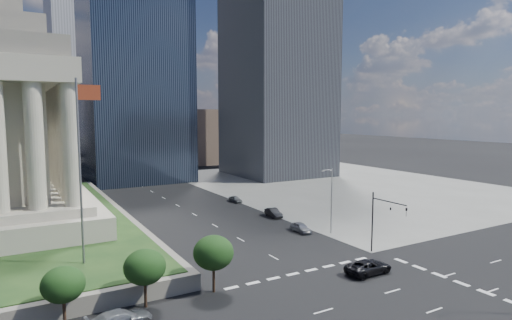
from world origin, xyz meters
TOP-DOWN VIEW (x-y plane):
  - ground at (0.00, 100.00)m, footprint 500.00×500.00m
  - sidewalk_ne at (46.00, 60.00)m, footprint 68.00×90.00m
  - flagpole at (-21.83, 24.00)m, footprint 2.52×0.24m
  - midrise_glass at (2.00, 95.00)m, footprint 26.00×26.00m
  - highrise_ne at (42.00, 85.00)m, footprint 26.00×28.00m
  - building_filler_ne at (32.00, 130.00)m, footprint 20.00×30.00m
  - building_filler_nw at (-30.00, 130.00)m, footprint 24.00×30.00m
  - traffic_signal_ne at (12.50, 13.70)m, footprint 0.30×5.74m
  - street_lamp_north at (13.33, 25.00)m, footprint 2.13×0.22m
  - pickup_truck at (6.40, 9.86)m, footprint 5.83×2.83m
  - suv_grey at (-21.01, 11.00)m, footprint 5.87×3.17m
  - parked_sedan_near at (9.94, 27.92)m, footprint 2.06×4.41m
  - parked_sedan_mid at (11.50, 38.33)m, footprint 2.07×4.68m
  - parked_sedan_far at (11.50, 53.14)m, footprint 3.83×1.67m

SIDE VIEW (x-z plane):
  - ground at x=0.00m, z-range 0.00..0.00m
  - sidewalk_ne at x=46.00m, z-range 0.00..0.03m
  - parked_sedan_far at x=11.50m, z-range 0.00..1.29m
  - parked_sedan_near at x=9.94m, z-range 0.00..1.46m
  - parked_sedan_mid at x=11.50m, z-range 0.00..1.49m
  - pickup_truck at x=6.40m, z-range 0.00..1.60m
  - suv_grey at x=-21.01m, z-range 0.00..1.62m
  - traffic_signal_ne at x=12.50m, z-range 1.25..9.25m
  - street_lamp_north at x=13.33m, z-range 0.66..10.66m
  - building_filler_ne at x=32.00m, z-range 0.00..20.00m
  - flagpole at x=-21.83m, z-range 3.11..23.11m
  - building_filler_nw at x=-30.00m, z-range 0.00..28.00m
  - midrise_glass at x=2.00m, z-range 0.00..60.00m
  - highrise_ne at x=42.00m, z-range 0.00..100.00m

